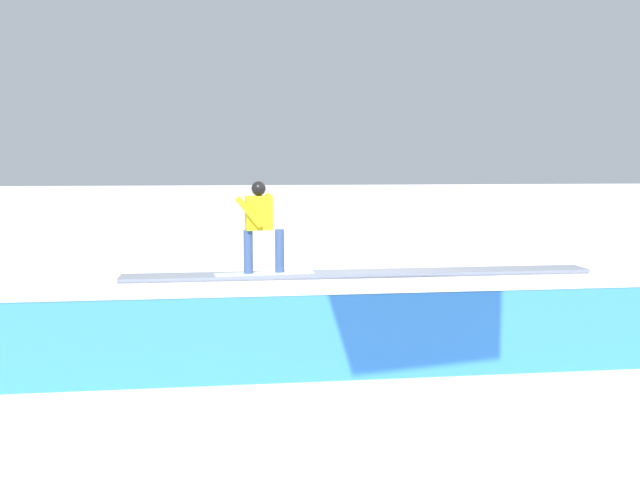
% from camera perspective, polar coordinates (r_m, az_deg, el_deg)
% --- Properties ---
extents(ground_plane, '(120.00, 120.00, 0.00)m').
position_cam_1_polar(ground_plane, '(11.71, 3.12, -6.19)').
color(ground_plane, white).
extents(grind_box, '(7.41, 0.69, 0.77)m').
position_cam_1_polar(grind_box, '(11.64, 3.13, -4.51)').
color(grind_box, silver).
rests_on(grind_box, ground_plane).
extents(snowboarder, '(1.55, 0.52, 1.42)m').
position_cam_1_polar(snowboarder, '(11.29, -4.66, 1.25)').
color(snowboarder, silver).
rests_on(snowboarder, grind_box).
extents(safety_fence, '(12.64, 0.29, 1.00)m').
position_cam_1_polar(safety_fence, '(8.62, 6.65, -7.39)').
color(safety_fence, '#3382E3').
rests_on(safety_fence, ground_plane).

